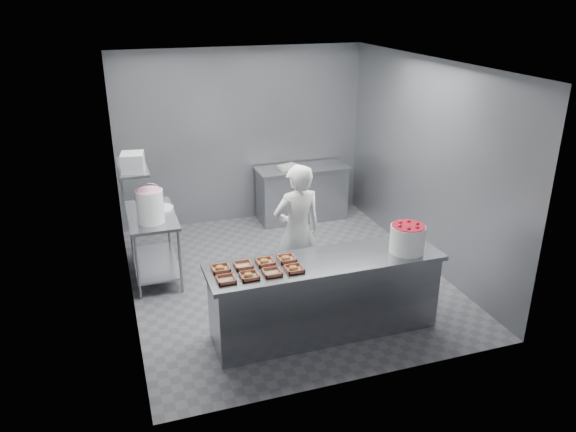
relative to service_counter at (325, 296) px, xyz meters
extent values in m
plane|color=#4C4C51|center=(0.00, 1.35, -0.45)|extent=(4.50, 4.50, 0.00)
plane|color=white|center=(0.00, 1.35, 2.35)|extent=(4.50, 4.50, 0.00)
cube|color=slate|center=(0.00, 3.60, 0.95)|extent=(4.00, 0.04, 2.80)
cube|color=slate|center=(-2.00, 1.35, 0.95)|extent=(0.04, 4.50, 2.80)
cube|color=slate|center=(2.00, 1.35, 0.95)|extent=(0.04, 4.50, 2.80)
cube|color=slate|center=(0.00, 0.00, 0.42)|extent=(2.60, 0.70, 0.05)
cube|color=slate|center=(0.00, 0.00, -0.03)|extent=(2.50, 0.64, 0.85)
cube|color=slate|center=(-1.65, 1.95, 0.43)|extent=(0.60, 1.20, 0.04)
cube|color=slate|center=(-1.65, 1.95, -0.25)|extent=(0.56, 1.15, 0.03)
cylinder|color=slate|center=(-1.91, 1.39, -0.01)|extent=(0.04, 0.04, 0.88)
cylinder|color=slate|center=(-1.39, 1.39, -0.01)|extent=(0.04, 0.04, 0.88)
cylinder|color=slate|center=(-1.91, 2.51, -0.01)|extent=(0.04, 0.04, 0.88)
cylinder|color=slate|center=(-1.39, 2.51, -0.01)|extent=(0.04, 0.04, 0.88)
cube|color=slate|center=(0.90, 3.25, 0.42)|extent=(1.50, 0.60, 0.05)
cube|color=slate|center=(0.90, 3.25, -0.03)|extent=(1.44, 0.55, 0.85)
cube|color=slate|center=(-1.82, 1.95, 1.10)|extent=(0.35, 0.90, 0.03)
cube|color=tan|center=(-1.13, -0.12, 0.47)|extent=(0.18, 0.18, 0.04)
cube|color=white|center=(-1.08, -0.11, 0.46)|extent=(0.10, 0.06, 0.00)
cube|color=tan|center=(-0.89, -0.12, 0.47)|extent=(0.18, 0.18, 0.04)
cube|color=white|center=(-0.84, -0.11, 0.46)|extent=(0.10, 0.06, 0.00)
ellipsoid|color=#CD7433|center=(-0.90, -0.12, 0.48)|extent=(0.10, 0.10, 0.05)
cube|color=tan|center=(-0.65, -0.12, 0.47)|extent=(0.18, 0.18, 0.04)
cube|color=white|center=(-0.60, -0.11, 0.46)|extent=(0.10, 0.06, 0.00)
cube|color=tan|center=(-0.41, -0.12, 0.47)|extent=(0.18, 0.18, 0.04)
cube|color=white|center=(-0.36, -0.11, 0.46)|extent=(0.10, 0.06, 0.00)
ellipsoid|color=#CD7433|center=(-0.42, -0.12, 0.48)|extent=(0.10, 0.10, 0.05)
cube|color=tan|center=(-1.13, 0.12, 0.47)|extent=(0.18, 0.18, 0.04)
cube|color=white|center=(-1.08, 0.14, 0.46)|extent=(0.10, 0.06, 0.00)
ellipsoid|color=#CD7433|center=(-1.14, 0.12, 0.48)|extent=(0.10, 0.10, 0.05)
cube|color=tan|center=(-0.89, 0.12, 0.47)|extent=(0.18, 0.18, 0.04)
cube|color=white|center=(-0.84, 0.14, 0.46)|extent=(0.10, 0.06, 0.00)
cube|color=tan|center=(-0.65, 0.12, 0.47)|extent=(0.18, 0.18, 0.04)
cube|color=white|center=(-0.60, 0.14, 0.46)|extent=(0.10, 0.06, 0.00)
ellipsoid|color=#CD7433|center=(-0.66, 0.12, 0.48)|extent=(0.10, 0.10, 0.05)
cube|color=tan|center=(-0.41, 0.12, 0.47)|extent=(0.18, 0.18, 0.04)
cube|color=white|center=(-0.36, 0.14, 0.46)|extent=(0.10, 0.06, 0.00)
ellipsoid|color=#CD7433|center=(-0.42, 0.12, 0.48)|extent=(0.10, 0.10, 0.05)
imported|color=white|center=(0.00, 0.93, 0.40)|extent=(0.66, 0.47, 1.70)
cylinder|color=white|center=(0.92, -0.09, 0.60)|extent=(0.38, 0.38, 0.31)
cylinder|color=red|center=(0.92, -0.09, 0.74)|extent=(0.36, 0.36, 0.04)
cylinder|color=white|center=(-1.67, 1.68, 0.66)|extent=(0.33, 0.33, 0.42)
cylinder|color=pink|center=(-1.67, 1.68, 0.86)|extent=(0.31, 0.31, 0.02)
torus|color=slate|center=(-1.67, 1.68, 0.78)|extent=(0.35, 0.01, 0.35)
cylinder|color=white|center=(-1.51, 2.08, 0.46)|extent=(0.41, 0.41, 0.03)
cube|color=#CCB28C|center=(-1.57, 2.36, 0.46)|extent=(0.17, 0.15, 0.02)
cube|color=gray|center=(-1.82, 1.72, 1.22)|extent=(0.30, 0.33, 0.22)
cube|color=silver|center=(0.67, 3.25, 0.48)|extent=(0.33, 0.26, 0.06)
camera|label=1|loc=(-2.11, -5.00, 3.16)|focal=35.00mm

